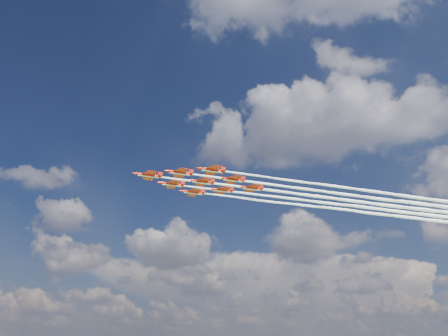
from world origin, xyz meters
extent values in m
cylinder|color=red|center=(-15.06, -10.84, 74.45)|extent=(6.84, 6.42, 1.13)
cone|color=red|center=(-18.85, -14.33, 74.45)|extent=(2.29, 2.23, 1.13)
cone|color=red|center=(-11.49, -7.56, 74.45)|extent=(1.84, 1.81, 1.03)
ellipsoid|color=black|center=(-16.57, -12.24, 74.91)|extent=(2.21, 2.14, 0.74)
cube|color=red|center=(-14.68, -10.49, 74.40)|extent=(8.85, 9.21, 0.14)
cube|color=red|center=(-12.02, -8.05, 74.45)|extent=(3.57, 3.71, 0.12)
cube|color=red|center=(-11.87, -7.91, 75.38)|extent=(1.31, 1.22, 1.86)
cube|color=silver|center=(-15.06, -10.84, 73.94)|extent=(6.32, 5.92, 0.12)
cylinder|color=red|center=(-3.26, -8.46, 74.45)|extent=(6.84, 6.42, 1.13)
cone|color=red|center=(-7.05, -11.95, 74.45)|extent=(2.29, 2.23, 1.13)
cone|color=red|center=(0.31, -5.18, 74.45)|extent=(1.84, 1.81, 1.03)
ellipsoid|color=black|center=(-4.77, -9.86, 74.91)|extent=(2.21, 2.14, 0.74)
cube|color=red|center=(-2.88, -8.12, 74.40)|extent=(8.85, 9.21, 0.14)
cube|color=red|center=(-0.22, -5.67, 74.45)|extent=(3.57, 3.71, 0.12)
cube|color=red|center=(-0.07, -5.53, 75.38)|extent=(1.31, 1.22, 1.86)
cube|color=silver|center=(-3.26, -8.46, 73.94)|extent=(6.32, 5.92, 0.12)
cylinder|color=red|center=(-11.71, 0.72, 74.45)|extent=(6.84, 6.42, 1.13)
cone|color=red|center=(-15.50, -2.77, 74.45)|extent=(2.29, 2.23, 1.13)
cone|color=red|center=(-8.14, 4.00, 74.45)|extent=(1.84, 1.81, 1.03)
ellipsoid|color=black|center=(-13.23, -0.67, 74.91)|extent=(2.21, 2.14, 0.74)
cube|color=red|center=(-11.33, 1.07, 74.40)|extent=(8.85, 9.21, 0.14)
cube|color=red|center=(-8.67, 3.52, 74.45)|extent=(3.57, 3.71, 0.12)
cube|color=red|center=(-8.52, 3.66, 75.38)|extent=(1.31, 1.22, 1.86)
cube|color=silver|center=(-11.71, 0.72, 73.94)|extent=(6.32, 5.92, 0.12)
cylinder|color=red|center=(8.55, -6.09, 74.45)|extent=(6.84, 6.42, 1.13)
cone|color=red|center=(4.75, -9.58, 74.45)|extent=(2.29, 2.23, 1.13)
cone|color=red|center=(12.11, -2.81, 74.45)|extent=(1.84, 1.81, 1.03)
ellipsoid|color=black|center=(7.03, -7.49, 74.91)|extent=(2.21, 2.14, 0.74)
cube|color=red|center=(8.93, -5.74, 74.40)|extent=(8.85, 9.21, 0.14)
cube|color=red|center=(11.58, -3.30, 74.45)|extent=(3.57, 3.71, 0.12)
cube|color=red|center=(11.73, -3.16, 75.38)|extent=(1.31, 1.22, 1.86)
cube|color=silver|center=(8.55, -6.09, 73.94)|extent=(6.32, 5.92, 0.12)
cylinder|color=red|center=(0.09, 3.10, 74.45)|extent=(6.84, 6.42, 1.13)
cone|color=red|center=(-3.70, -0.39, 74.45)|extent=(2.29, 2.23, 1.13)
cone|color=red|center=(3.66, 6.38, 74.45)|extent=(1.84, 1.81, 1.03)
ellipsoid|color=black|center=(-1.42, 1.70, 74.91)|extent=(2.21, 2.14, 0.74)
cube|color=red|center=(0.47, 3.45, 74.40)|extent=(8.85, 9.21, 0.14)
cube|color=red|center=(3.13, 5.89, 74.45)|extent=(3.57, 3.71, 0.12)
cube|color=red|center=(3.28, 6.03, 75.38)|extent=(1.31, 1.22, 1.86)
cube|color=silver|center=(0.09, 3.10, 73.94)|extent=(6.32, 5.92, 0.12)
cylinder|color=red|center=(-8.36, 12.29, 74.45)|extent=(6.84, 6.42, 1.13)
cone|color=red|center=(-12.15, 8.80, 74.45)|extent=(2.29, 2.23, 1.13)
cone|color=red|center=(-4.79, 15.57, 74.45)|extent=(1.84, 1.81, 1.03)
ellipsoid|color=black|center=(-9.88, 10.89, 74.91)|extent=(2.21, 2.14, 0.74)
cube|color=red|center=(-7.98, 12.64, 74.40)|extent=(8.85, 9.21, 0.14)
cube|color=red|center=(-5.32, 15.08, 74.45)|extent=(3.57, 3.71, 0.12)
cube|color=red|center=(-5.17, 15.22, 75.38)|extent=(1.31, 1.22, 1.86)
cube|color=silver|center=(-8.36, 12.29, 73.94)|extent=(6.32, 5.92, 0.12)
cylinder|color=red|center=(11.90, 5.47, 74.45)|extent=(6.84, 6.42, 1.13)
cone|color=red|center=(8.10, 1.98, 74.45)|extent=(2.29, 2.23, 1.13)
cone|color=red|center=(15.46, 8.75, 74.45)|extent=(1.84, 1.81, 1.03)
ellipsoid|color=black|center=(10.38, 4.08, 74.91)|extent=(2.21, 2.14, 0.74)
cube|color=red|center=(12.28, 5.82, 74.40)|extent=(8.85, 9.21, 0.14)
cube|color=red|center=(14.93, 8.27, 74.45)|extent=(3.57, 3.71, 0.12)
cube|color=red|center=(15.08, 8.41, 75.38)|extent=(1.31, 1.22, 1.86)
cube|color=silver|center=(11.90, 5.47, 73.94)|extent=(6.32, 5.92, 0.12)
cylinder|color=red|center=(3.44, 14.66, 74.45)|extent=(6.84, 6.42, 1.13)
cone|color=red|center=(-0.35, 11.17, 74.45)|extent=(2.29, 2.23, 1.13)
cone|color=red|center=(7.01, 17.94, 74.45)|extent=(1.84, 1.81, 1.03)
ellipsoid|color=black|center=(1.93, 13.27, 74.91)|extent=(2.21, 2.14, 0.74)
cube|color=red|center=(3.82, 15.01, 74.40)|extent=(8.85, 9.21, 0.14)
cube|color=red|center=(6.48, 17.45, 74.45)|extent=(3.57, 3.71, 0.12)
cube|color=red|center=(6.63, 17.59, 75.38)|extent=(1.31, 1.22, 1.86)
cube|color=silver|center=(3.44, 14.66, 73.94)|extent=(6.32, 5.92, 0.12)
cylinder|color=red|center=(15.25, 17.04, 74.45)|extent=(6.84, 6.42, 1.13)
cone|color=red|center=(11.45, 13.55, 74.45)|extent=(2.29, 2.23, 1.13)
cone|color=red|center=(18.81, 20.32, 74.45)|extent=(1.84, 1.81, 1.03)
ellipsoid|color=black|center=(13.73, 15.64, 74.91)|extent=(2.21, 2.14, 0.74)
cube|color=red|center=(15.63, 17.39, 74.40)|extent=(8.85, 9.21, 0.14)
cube|color=red|center=(18.28, 19.83, 74.45)|extent=(3.57, 3.71, 0.12)
cube|color=red|center=(18.43, 19.97, 75.38)|extent=(1.31, 1.22, 1.86)
cube|color=silver|center=(15.25, 17.04, 73.94)|extent=(6.32, 5.92, 0.12)
camera|label=1|loc=(69.48, -137.09, 14.04)|focal=35.00mm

